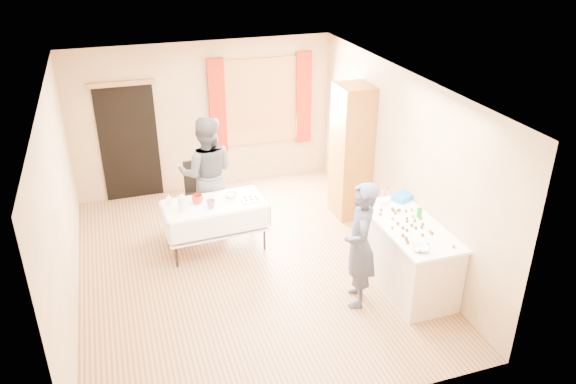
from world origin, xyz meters
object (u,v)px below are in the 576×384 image
object	(u,v)px
cabinet	(351,152)
party_table	(215,221)
counter	(407,255)
woman	(207,174)
chair	(202,204)
girl	(360,245)

from	to	relation	value
cabinet	party_table	size ratio (longest dim) A/B	1.45
counter	woman	bearing A→B (deg)	132.42
party_table	chair	world-z (taller)	chair
girl	chair	bearing A→B (deg)	-130.49
counter	chair	world-z (taller)	chair
counter	chair	distance (m)	3.39
cabinet	woman	world-z (taller)	cabinet
girl	woman	world-z (taller)	woman
counter	woman	world-z (taller)	woman
woman	girl	bearing A→B (deg)	132.77
party_table	chair	distance (m)	0.88
woman	counter	bearing A→B (deg)	145.98
cabinet	counter	xyz separation A→B (m)	(-0.10, -2.08, -0.62)
cabinet	party_table	world-z (taller)	cabinet
woman	party_table	bearing A→B (deg)	100.18
cabinet	counter	size ratio (longest dim) A/B	1.34
cabinet	party_table	bearing A→B (deg)	-169.98
party_table	woman	distance (m)	0.82
counter	party_table	distance (m)	2.76
party_table	woman	bearing A→B (deg)	83.59
girl	party_table	bearing A→B (deg)	-121.11
party_table	chair	size ratio (longest dim) A/B	1.47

